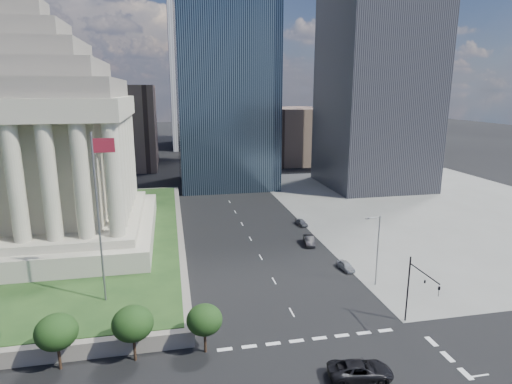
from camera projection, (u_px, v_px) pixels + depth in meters
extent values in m
plane|color=black|center=(217.00, 180.00, 128.25)|extent=(500.00, 500.00, 0.00)
cube|color=slate|center=(435.00, 207.00, 99.03)|extent=(68.00, 90.00, 0.03)
cylinder|color=slate|center=(99.00, 220.00, 48.78)|extent=(0.24, 0.24, 20.00)
cube|color=maroon|center=(103.00, 145.00, 47.05)|extent=(2.40, 0.05, 1.60)
cube|color=black|center=(225.00, 76.00, 116.92)|extent=(26.00, 26.00, 60.00)
cube|color=brown|center=(293.00, 135.00, 160.73)|extent=(20.00, 30.00, 20.00)
cube|color=brown|center=(120.00, 127.00, 147.80)|extent=(24.00, 30.00, 28.00)
cylinder|color=black|center=(408.00, 289.00, 49.19)|extent=(0.18, 0.18, 8.00)
cylinder|color=black|center=(424.00, 273.00, 45.83)|extent=(0.14, 5.50, 0.14)
cube|color=black|center=(439.00, 292.00, 43.39)|extent=(0.30, 0.30, 1.10)
cylinder|color=slate|center=(378.00, 251.00, 58.21)|extent=(0.16, 0.16, 10.00)
cylinder|color=slate|center=(374.00, 218.00, 56.93)|extent=(1.80, 0.12, 0.12)
cube|color=slate|center=(367.00, 219.00, 56.77)|extent=(0.50, 0.22, 0.14)
imported|color=black|center=(360.00, 371.00, 39.85)|extent=(3.63, 6.41, 1.69)
imported|color=#94979C|center=(346.00, 266.00, 64.22)|extent=(3.85, 1.87, 1.27)
imported|color=black|center=(309.00, 240.00, 74.67)|extent=(2.36, 4.78, 1.51)
imported|color=#55565C|center=(302.00, 222.00, 85.27)|extent=(3.80, 1.96, 1.24)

